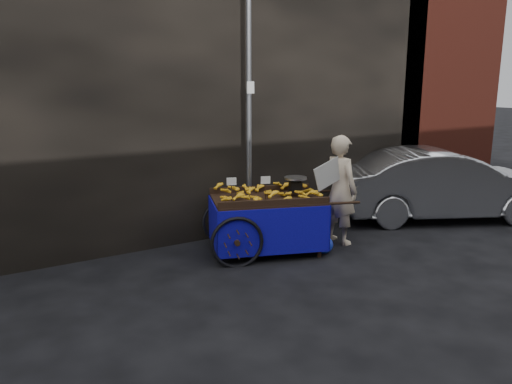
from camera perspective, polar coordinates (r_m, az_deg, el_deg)
ground at (r=6.96m, az=2.56°, el=-8.49°), size 80.00×80.00×0.00m
building_wall at (r=8.94m, az=-4.63°, el=12.58°), size 13.50×2.00×5.00m
street_pole at (r=7.76m, az=-0.82°, el=8.96°), size 0.12×0.10×4.00m
banana_cart at (r=7.32m, az=0.88°, el=-1.36°), size 2.39×1.64×1.19m
vendor at (r=7.83m, az=9.58°, el=0.27°), size 0.85×0.67×1.70m
plastic_bag at (r=7.47m, az=7.83°, el=-6.04°), size 0.28×0.23×0.25m
parked_car at (r=9.76m, az=20.60°, el=0.83°), size 4.10×2.93×1.28m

